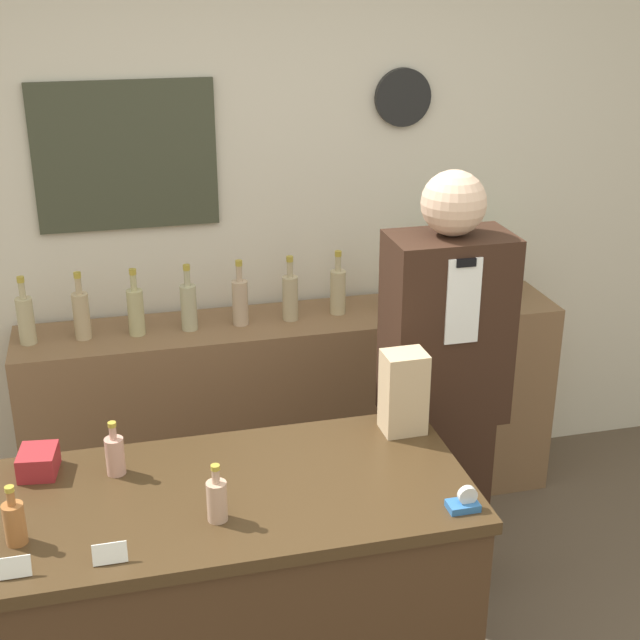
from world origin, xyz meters
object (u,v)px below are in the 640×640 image
Objects in this scene: potted_plant at (477,259)px; paper_bag at (404,392)px; shopkeeper at (442,400)px; tape_dispenser at (464,502)px.

potted_plant is 1.29m from paper_bag.
potted_plant is at bearing 59.75° from shopkeeper.
potted_plant is 1.71m from tape_dispenser.
shopkeeper reaches higher than paper_bag.
potted_plant is at bearing 56.30° from paper_bag.
tape_dispenser is at bearing -106.92° from shopkeeper.
shopkeeper is 19.21× the size of tape_dispenser.
tape_dispenser is (-0.23, -0.76, 0.09)m from shopkeeper.
shopkeeper is 4.88× the size of potted_plant.
potted_plant is (0.46, 0.79, 0.26)m from shopkeeper.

